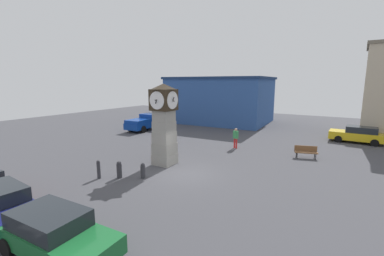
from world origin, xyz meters
The scene contains 12 objects.
ground_plane centered at (0.00, 0.00, 0.00)m, with size 69.84×69.84×0.00m, color #424247.
clock_tower centered at (-2.20, 0.89, 2.89)m, with size 1.77×1.82×5.53m.
bollard_near_tower centered at (-3.87, -3.32, 0.57)m, with size 0.21×0.21×1.12m.
bollard_mid_row centered at (-2.91, -2.62, 0.52)m, with size 0.31×0.31×1.02m.
bollard_far_row centered at (-1.70, -1.91, 0.46)m, with size 0.28×0.28×0.91m.
car_near_tower centered at (-3.19, -8.64, 0.76)m, with size 4.12×2.20×1.48m.
car_by_building centered at (0.48, -8.58, 0.75)m, with size 4.50×2.08×1.46m.
car_far_lot centered at (9.40, 15.46, 0.79)m, with size 4.62×2.14×1.55m.
pickup_truck centered at (-12.09, 10.15, 0.93)m, with size 2.36×5.48×1.85m.
bench centered at (5.97, 7.55, 0.52)m, with size 1.69×0.98×0.90m.
pedestrian_near_bench centered at (0.37, 7.51, 1.01)m, with size 0.44×0.32×1.75m.
warehouse_blue_far centered at (-7.25, 20.68, 3.16)m, with size 13.90×10.63×6.31m.
Camera 1 is at (8.31, -12.79, 5.61)m, focal length 24.00 mm.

